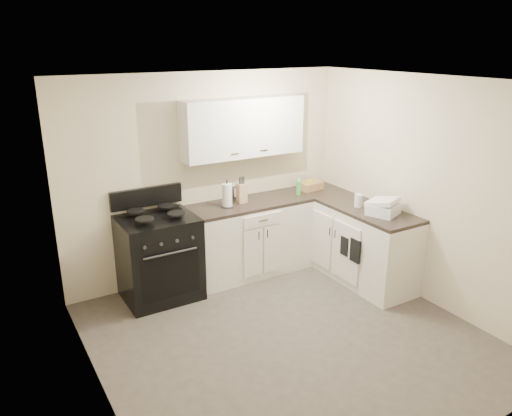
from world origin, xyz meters
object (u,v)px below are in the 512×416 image
stove (159,259)px  wicker_basket (310,186)px  knife_block (242,193)px  countertop_grill (383,209)px  paper_towel (227,195)px

stove → wicker_basket: size_ratio=3.36×
wicker_basket → stove: bearing=-177.7°
knife_block → countertop_grill: knife_block is taller
stove → countertop_grill: countertop_grill is taller
knife_block → paper_towel: bearing=-166.0°
paper_towel → knife_block: bearing=11.7°
knife_block → stove: bearing=-174.5°
paper_towel → countertop_grill: bearing=-39.6°
wicker_basket → countertop_grill: countertop_grill is taller
stove → knife_block: bearing=3.2°
stove → wicker_basket: (2.19, 0.09, 0.53)m
stove → knife_block: (1.12, 0.06, 0.60)m
wicker_basket → countertop_grill: 1.24m
stove → paper_towel: paper_towel is taller
paper_towel → stove: bearing=-179.0°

